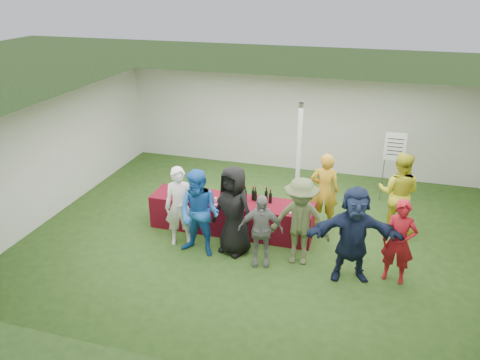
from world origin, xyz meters
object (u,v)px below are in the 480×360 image
(dump_bucket, at_px, (304,210))
(staff_pourer, at_px, (324,191))
(staff_back, at_px, (398,193))
(customer_3, at_px, (260,230))
(customer_4, at_px, (300,222))
(customer_0, at_px, (180,207))
(customer_6, at_px, (399,242))
(serving_table, at_px, (231,215))
(customer_5, at_px, (353,234))
(customer_1, at_px, (199,214))
(customer_2, at_px, (234,211))
(wine_list_sign, at_px, (394,152))

(dump_bucket, distance_m, staff_pourer, 1.05)
(staff_back, bearing_deg, staff_pourer, 18.39)
(customer_3, distance_m, customer_4, 0.78)
(dump_bucket, bearing_deg, staff_back, 33.56)
(customer_0, bearing_deg, customer_6, -21.78)
(staff_back, distance_m, customer_3, 3.31)
(customer_4, bearing_deg, staff_pourer, 78.79)
(serving_table, xyz_separation_m, customer_0, (-0.86, -0.81, 0.49))
(serving_table, bearing_deg, customer_3, -49.66)
(customer_0, xyz_separation_m, customer_4, (2.50, -0.02, 0.04))
(staff_pourer, relative_size, customer_5, 0.94)
(dump_bucket, height_order, customer_1, customer_1)
(customer_1, distance_m, customer_2, 0.69)
(serving_table, height_order, customer_6, customer_6)
(customer_2, distance_m, customer_3, 0.71)
(staff_back, xyz_separation_m, customer_5, (-0.82, -2.09, 0.01))
(customer_0, bearing_deg, customer_1, -47.22)
(customer_3, bearing_deg, staff_back, 27.72)
(serving_table, relative_size, customer_4, 1.99)
(customer_5, bearing_deg, staff_back, 55.96)
(customer_2, relative_size, customer_4, 1.04)
(customer_1, relative_size, customer_6, 1.11)
(customer_1, bearing_deg, customer_6, 9.97)
(customer_0, relative_size, customer_6, 1.06)
(customer_6, bearing_deg, wine_list_sign, 102.37)
(staff_pourer, xyz_separation_m, customer_5, (0.74, -1.87, 0.06))
(staff_pourer, xyz_separation_m, customer_2, (-1.61, -1.61, 0.07))
(staff_back, xyz_separation_m, customer_4, (-1.84, -1.84, -0.02))
(customer_1, bearing_deg, customer_0, 160.68)
(customer_0, height_order, customer_4, customer_4)
(dump_bucket, xyz_separation_m, customer_0, (-2.49, -0.59, 0.02))
(customer_1, relative_size, customer_2, 0.97)
(customer_1, bearing_deg, customer_3, 6.87)
(customer_2, bearing_deg, customer_4, 21.19)
(serving_table, relative_size, customer_2, 1.92)
(customer_1, bearing_deg, staff_back, 36.34)
(customer_3, bearing_deg, customer_1, 167.47)
(customer_4, bearing_deg, customer_5, -15.44)
(customer_0, xyz_separation_m, customer_3, (1.79, -0.28, -0.12))
(staff_back, height_order, customer_6, staff_back)
(staff_pourer, height_order, customer_1, customer_1)
(serving_table, relative_size, staff_pourer, 2.06)
(customer_0, distance_m, customer_2, 1.16)
(dump_bucket, bearing_deg, customer_3, -128.57)
(staff_back, bearing_deg, customer_0, 33.33)
(serving_table, distance_m, customer_1, 1.25)
(wine_list_sign, xyz_separation_m, customer_6, (0.11, -3.46, -0.50))
(staff_back, bearing_deg, customer_3, 50.11)
(serving_table, bearing_deg, customer_4, -26.85)
(serving_table, height_order, wine_list_sign, wine_list_sign)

